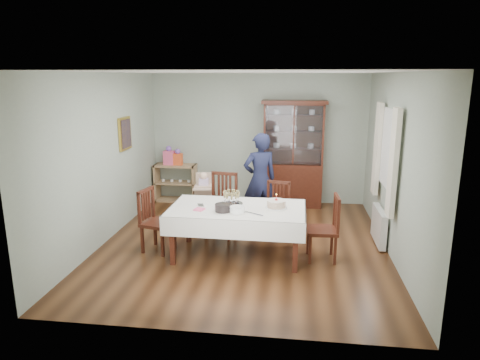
% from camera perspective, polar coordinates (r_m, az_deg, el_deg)
% --- Properties ---
extents(floor, '(5.00, 5.00, 0.00)m').
position_cam_1_polar(floor, '(7.00, 0.47, -8.50)').
color(floor, '#593319').
rests_on(floor, ground).
extents(room_shell, '(5.00, 5.00, 5.00)m').
position_cam_1_polar(room_shell, '(7.07, 1.01, 6.06)').
color(room_shell, '#9EAA99').
rests_on(room_shell, floor).
extents(dining_table, '(2.02, 1.18, 0.76)m').
position_cam_1_polar(dining_table, '(6.43, -0.35, -6.87)').
color(dining_table, '#471D11').
rests_on(dining_table, floor).
extents(china_cabinet, '(1.30, 0.48, 2.18)m').
position_cam_1_polar(china_cabinet, '(8.83, 7.10, 3.67)').
color(china_cabinet, '#471D11').
rests_on(china_cabinet, floor).
extents(sideboard, '(0.90, 0.38, 0.80)m').
position_cam_1_polar(sideboard, '(9.34, -8.55, -0.35)').
color(sideboard, tan).
rests_on(sideboard, floor).
extents(picture_frame, '(0.04, 0.48, 0.58)m').
position_cam_1_polar(picture_frame, '(7.89, -15.09, 5.99)').
color(picture_frame, gold).
rests_on(picture_frame, room_shell).
extents(window, '(0.04, 1.02, 1.22)m').
position_cam_1_polar(window, '(6.98, 19.27, 3.91)').
color(window, white).
rests_on(window, room_shell).
extents(curtain_left, '(0.07, 0.30, 1.55)m').
position_cam_1_polar(curtain_left, '(6.38, 19.78, 2.11)').
color(curtain_left, silver).
rests_on(curtain_left, room_shell).
extents(curtain_right, '(0.07, 0.30, 1.55)m').
position_cam_1_polar(curtain_right, '(7.58, 17.84, 3.98)').
color(curtain_right, silver).
rests_on(curtain_right, room_shell).
extents(radiator, '(0.10, 0.80, 0.55)m').
position_cam_1_polar(radiator, '(7.27, 18.03, -5.82)').
color(radiator, white).
rests_on(radiator, floor).
extents(chair_far_left, '(0.54, 0.54, 1.06)m').
position_cam_1_polar(chair_far_left, '(7.25, -2.51, -5.04)').
color(chair_far_left, '#471D11').
rests_on(chair_far_left, floor).
extents(chair_far_right, '(0.48, 0.48, 0.92)m').
position_cam_1_polar(chair_far_right, '(7.24, 4.80, -5.45)').
color(chair_far_right, '#471D11').
rests_on(chair_far_right, floor).
extents(chair_end_left, '(0.53, 0.53, 0.97)m').
position_cam_1_polar(chair_end_left, '(6.77, -10.96, -6.91)').
color(chair_end_left, '#471D11').
rests_on(chair_end_left, floor).
extents(chair_end_right, '(0.46, 0.46, 0.97)m').
position_cam_1_polar(chair_end_right, '(6.46, 10.96, -7.93)').
color(chair_end_right, '#471D11').
rests_on(chair_end_right, floor).
extents(woman, '(0.72, 0.61, 1.68)m').
position_cam_1_polar(woman, '(7.67, 2.66, 0.08)').
color(woman, black).
rests_on(woman, floor).
extents(high_chair, '(0.45, 0.45, 0.95)m').
position_cam_1_polar(high_chair, '(7.90, -4.80, -3.06)').
color(high_chair, black).
rests_on(high_chair, floor).
extents(champagne_tray, '(0.34, 0.34, 0.21)m').
position_cam_1_polar(champagne_tray, '(6.43, -1.15, -2.70)').
color(champagne_tray, silver).
rests_on(champagne_tray, dining_table).
extents(birthday_cake, '(0.32, 0.32, 0.22)m').
position_cam_1_polar(birthday_cake, '(6.29, 4.85, -3.24)').
color(birthday_cake, white).
rests_on(birthday_cake, dining_table).
extents(plate_stack_dark, '(0.30, 0.30, 0.11)m').
position_cam_1_polar(plate_stack_dark, '(6.12, -2.29, -3.71)').
color(plate_stack_dark, black).
rests_on(plate_stack_dark, dining_table).
extents(plate_stack_white, '(0.25, 0.25, 0.09)m').
position_cam_1_polar(plate_stack_white, '(6.06, -0.38, -3.97)').
color(plate_stack_white, white).
rests_on(plate_stack_white, dining_table).
extents(napkin_stack, '(0.17, 0.17, 0.02)m').
position_cam_1_polar(napkin_stack, '(6.21, -5.45, -3.92)').
color(napkin_stack, '#FD5D8B').
rests_on(napkin_stack, dining_table).
extents(cutlery, '(0.15, 0.18, 0.01)m').
position_cam_1_polar(cutlery, '(6.44, -5.56, -3.32)').
color(cutlery, silver).
rests_on(cutlery, dining_table).
extents(cake_knife, '(0.28, 0.18, 0.01)m').
position_cam_1_polar(cake_knife, '(6.01, 1.87, -4.49)').
color(cake_knife, silver).
rests_on(cake_knife, dining_table).
extents(gift_bag_pink, '(0.23, 0.16, 0.40)m').
position_cam_1_polar(gift_bag_pink, '(9.24, -9.45, 3.13)').
color(gift_bag_pink, '#FD5D8B').
rests_on(gift_bag_pink, sideboard).
extents(gift_bag_orange, '(0.19, 0.13, 0.35)m').
position_cam_1_polar(gift_bag_orange, '(9.19, -8.28, 2.96)').
color(gift_bag_orange, '#EC5425').
rests_on(gift_bag_orange, sideboard).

